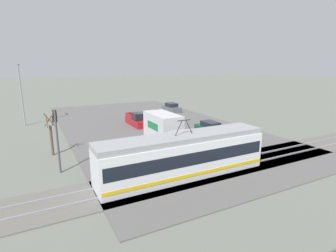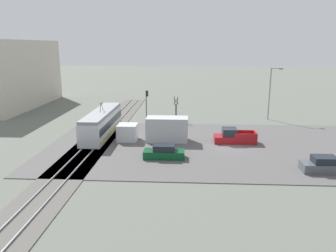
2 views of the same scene
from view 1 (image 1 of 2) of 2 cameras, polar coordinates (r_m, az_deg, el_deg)
The scene contains 11 objects.
ground_plane at distance 37.34m, azimuth -4.13°, elevation 0.11°, with size 320.00×320.00×0.00m, color #60665B.
road_surface at distance 37.33m, azimuth -4.13°, elevation 0.17°, with size 22.70×44.86×0.08m.
rail_bed at distance 23.36m, azimuth 13.05°, elevation -8.32°, with size 68.57×4.40×0.22m.
light_rail_tram at distance 20.26m, azimuth 3.40°, elevation -6.49°, with size 13.53×2.77×4.41m.
box_truck at distance 28.24m, azimuth -0.01°, elevation -1.04°, with size 2.50×9.07×3.12m.
pickup_truck at distance 37.25m, azimuth -6.55°, elevation 1.27°, with size 2.01×5.25×1.89m.
sedan_car_0 at distance 32.96m, azimuth 9.17°, elevation -0.57°, with size 1.78×4.49×1.51m.
sedan_car_1 at distance 47.77m, azimuth 0.75°, elevation 3.94°, with size 1.90×4.29×1.56m.
traffic_light_pole at distance 22.20m, azimuth -23.08°, elevation -1.38°, with size 0.28×0.47×5.08m.
street_tree at distance 27.13m, azimuth -24.08°, elevation -2.01°, with size 0.99×0.83×4.16m.
street_lamp_near_crossing at distance 42.01m, azimuth -29.38°, elevation 6.73°, with size 0.36×1.95×8.60m.
Camera 1 is at (14.41, 33.37, 8.54)m, focal length 28.00 mm.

